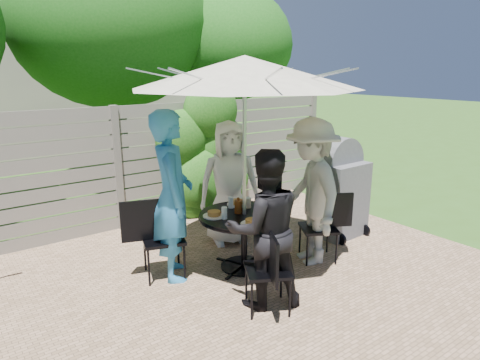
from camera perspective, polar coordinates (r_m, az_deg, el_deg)
backyard_envelope at (r=13.41m, az=-27.78°, el=14.18°), size 60.00×60.00×5.00m
patio_table at (r=5.11m, az=0.56°, el=-6.78°), size 1.39×1.39×0.69m
umbrella at (r=4.75m, az=0.62°, el=14.13°), size 3.37×3.37×2.49m
chair_back at (r=6.07m, az=-1.64°, el=-5.53°), size 0.56×0.64×0.85m
person_back at (r=5.76m, az=-1.42°, el=-0.45°), size 0.97×0.82×1.70m
chair_left at (r=5.06m, az=-10.28°, el=-9.69°), size 0.73×0.58×0.95m
person_left at (r=4.83m, az=-9.04°, el=-2.18°), size 0.70×0.83×1.94m
chair_front at (r=4.36m, az=3.70°, el=-13.97°), size 0.58×0.67×0.89m
person_front at (r=4.24m, az=3.30°, el=-6.64°), size 0.97×0.88×1.63m
chair_right at (r=5.49m, az=10.48°, el=-7.95°), size 0.66×0.58×0.88m
person_right at (r=5.23m, az=9.44°, el=-1.64°), size 1.07×1.34×1.80m
plate_back at (r=5.36m, az=-0.36°, el=-3.07°), size 0.26×0.26×0.06m
plate_left at (r=4.96m, az=-3.48°, el=-4.60°), size 0.26×0.26×0.06m
plate_front at (r=4.70m, az=1.64°, el=-5.69°), size 0.26×0.26×0.06m
plate_right at (r=5.12m, az=4.49°, el=-3.98°), size 0.26×0.26×0.06m
glass_back at (r=5.23m, az=-1.23°, el=-3.01°), size 0.07×0.07×0.14m
glass_left at (r=4.86m, az=-2.11°, el=-4.41°), size 0.07×0.07×0.14m
glass_front at (r=4.80m, az=2.54°, el=-4.66°), size 0.07×0.07×0.14m
syrup_jug at (r=5.04m, az=-0.23°, el=-3.57°), size 0.09×0.09×0.16m
coffee_cup at (r=5.24m, az=1.05°, el=-3.08°), size 0.08×0.08×0.12m
bbq_grill at (r=6.23m, az=13.18°, el=-1.55°), size 0.72×0.56×1.43m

